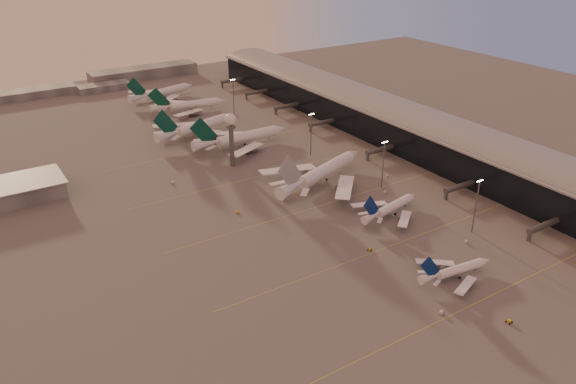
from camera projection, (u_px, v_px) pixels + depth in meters
ground at (367, 273)px, 212.99m from camera, size 700.00×700.00×0.00m
taxiway_markings at (340, 198)px, 269.99m from camera, size 180.00×185.25×0.02m
terminal at (388, 120)px, 344.22m from camera, size 57.00×362.00×23.04m
radar_tower at (231, 129)px, 297.24m from camera, size 6.40×6.40×31.10m
mast_a at (476, 203)px, 235.16m from camera, size 3.60×0.56×25.00m
mast_b at (383, 162)px, 275.39m from camera, size 3.60×0.56×25.00m
mast_c at (311, 132)px, 314.65m from camera, size 3.60×0.56×25.00m
mast_d at (233, 95)px, 381.89m from camera, size 3.60×0.56×25.00m
distant_horizon at (114, 79)px, 459.00m from camera, size 165.00×37.50×9.00m
narrowbody_near at (455, 272)px, 208.94m from camera, size 33.46×26.57×13.09m
narrowbody_mid at (390, 209)px, 253.30m from camera, size 38.65×30.55×15.25m
widebody_white at (322, 175)px, 284.40m from camera, size 66.26×52.19×24.31m
greentail_a at (241, 140)px, 330.69m from camera, size 62.25×50.32×22.63m
greentail_b at (198, 129)px, 348.00m from camera, size 60.97×48.57×22.70m
greentail_c at (189, 107)px, 391.60m from camera, size 54.39×43.67×19.80m
greentail_d at (163, 94)px, 419.25m from camera, size 56.35×44.92×20.92m
gsv_truck_a at (442, 310)px, 190.57m from camera, size 6.33×4.88×2.44m
gsv_tug_near at (509, 321)px, 186.25m from camera, size 2.61×4.02×1.10m
gsv_catering_a at (467, 238)px, 231.82m from camera, size 5.82×2.93×4.69m
gsv_tug_mid at (370, 249)px, 227.17m from camera, size 3.82×3.91×0.98m
gsv_truck_b at (386, 191)px, 275.04m from camera, size 6.50×4.17×2.47m
gsv_truck_c at (238, 211)px, 256.37m from camera, size 5.72×4.17×2.19m
gsv_catering_b at (387, 173)px, 292.41m from camera, size 4.59×2.65×3.54m
gsv_tug_far at (264, 172)px, 296.45m from camera, size 4.50×4.50×1.14m
gsv_truck_d at (172, 181)px, 285.09m from camera, size 2.49×6.04×2.39m
gsv_tug_hangar at (265, 133)px, 351.92m from camera, size 4.32×3.88×1.06m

